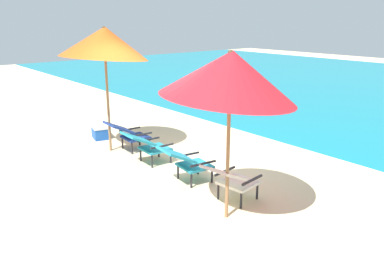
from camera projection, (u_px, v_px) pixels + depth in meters
The scene contains 8 objects.
ground_plane at pixel (304, 132), 9.79m from camera, with size 40.00×40.00×0.00m, color beige.
lounge_chair_far_left at pixel (128, 133), 8.26m from camera, with size 0.59×0.91×0.68m.
lounge_chair_near_left at pixel (147, 144), 7.52m from camera, with size 0.59×0.90×0.68m.
lounge_chair_near_right at pixel (186, 161), 6.65m from camera, with size 0.65×0.94×0.68m.
lounge_chair_far_right at pixel (231, 178), 5.92m from camera, with size 0.64×0.93×0.68m.
beach_umbrella_left at pixel (104, 42), 7.79m from camera, with size 1.83×1.88×2.66m.
beach_umbrella_right at pixel (230, 75), 5.05m from camera, with size 2.57×2.58×2.43m.
cooler_box at pixel (100, 132), 9.22m from camera, with size 0.53×0.42×0.32m.
Camera 1 is at (5.45, -4.15, 2.74)m, focal length 36.68 mm.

